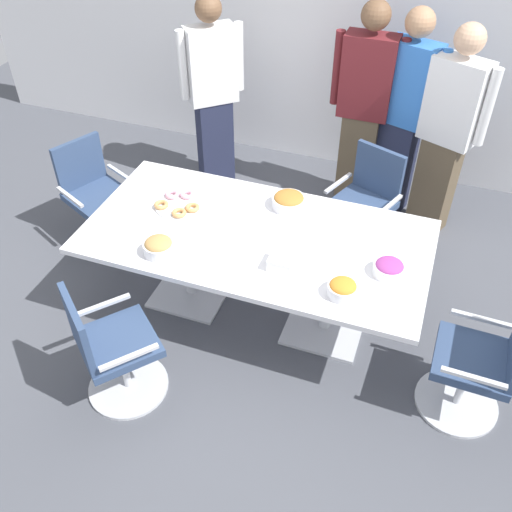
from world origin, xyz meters
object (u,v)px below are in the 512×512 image
object	(u,v)px
office_chair_0	(479,368)
person_standing_1	(364,105)
person_standing_2	(404,112)
conference_table	(256,248)
donut_platter	(178,204)
office_chair_2	(96,199)
office_chair_3	(112,352)
person_standing_3	(447,131)
snack_bowl_chips_orange	(343,288)
office_chair_1	(364,208)
person_standing_0	(213,92)
snack_bowl_candy_mix	(389,268)
snack_bowl_cookies	(159,246)
napkin_pile	(282,262)
snack_bowl_pretzels	(289,200)

from	to	relation	value
office_chair_0	person_standing_1	distance (m)	2.50
person_standing_2	person_standing_1	bearing A→B (deg)	20.03
conference_table	person_standing_1	world-z (taller)	person_standing_1
donut_platter	office_chair_2	bearing A→B (deg)	164.24
office_chair_3	person_standing_3	size ratio (longest dim) A/B	0.50
office_chair_2	snack_bowl_chips_orange	xyz separation A→B (m)	(2.30, -0.77, 0.40)
conference_table	office_chair_1	world-z (taller)	office_chair_1
person_standing_0	snack_bowl_candy_mix	xyz separation A→B (m)	(1.94, -1.70, -0.14)
office_chair_3	person_standing_0	bearing A→B (deg)	138.96
snack_bowl_cookies	napkin_pile	size ratio (longest dim) A/B	1.29
office_chair_3	person_standing_2	bearing A→B (deg)	104.86
snack_bowl_chips_orange	snack_bowl_cookies	size ratio (longest dim) A/B	0.90
person_standing_1	donut_platter	size ratio (longest dim) A/B	5.36
person_standing_3	napkin_pile	xyz separation A→B (m)	(-0.83, -1.82, -0.16)
person_standing_3	snack_bowl_pretzels	world-z (taller)	person_standing_3
office_chair_2	person_standing_2	distance (m)	2.74
conference_table	snack_bowl_chips_orange	bearing A→B (deg)	-28.39
office_chair_0	person_standing_2	xyz separation A→B (m)	(-0.88, 2.11, 0.56)
person_standing_0	snack_bowl_chips_orange	bearing A→B (deg)	88.99
office_chair_0	snack_bowl_cookies	world-z (taller)	office_chair_0
office_chair_3	snack_bowl_cookies	world-z (taller)	office_chair_3
person_standing_1	person_standing_2	bearing A→B (deg)	-177.92
snack_bowl_pretzels	office_chair_3	bearing A→B (deg)	-117.02
office_chair_0	office_chair_1	distance (m)	1.73
person_standing_0	snack_bowl_candy_mix	world-z (taller)	person_standing_0
office_chair_2	person_standing_1	bearing A→B (deg)	149.60
office_chair_1	person_standing_1	world-z (taller)	person_standing_1
person_standing_0	person_standing_1	xyz separation A→B (m)	(1.38, 0.13, 0.04)
person_standing_0	person_standing_3	world-z (taller)	person_standing_3
office_chair_2	person_standing_0	world-z (taller)	person_standing_0
office_chair_0	donut_platter	size ratio (longest dim) A/B	2.62
snack_bowl_pretzels	napkin_pile	xyz separation A→B (m)	(0.16, -0.65, -0.01)
snack_bowl_cookies	donut_platter	xyz separation A→B (m)	(-0.11, 0.53, -0.04)
conference_table	snack_bowl_pretzels	size ratio (longest dim) A/B	9.66
office_chair_3	snack_bowl_cookies	bearing A→B (deg)	124.34
napkin_pile	conference_table	bearing A→B (deg)	136.45
person_standing_0	snack_bowl_candy_mix	bearing A→B (deg)	97.17
office_chair_1	office_chair_3	world-z (taller)	same
napkin_pile	person_standing_1	bearing A→B (deg)	87.10
person_standing_3	snack_bowl_cookies	size ratio (longest dim) A/B	8.77
person_standing_2	donut_platter	xyz separation A→B (m)	(-1.37, -1.62, -0.20)
office_chair_1	snack_bowl_cookies	distance (m)	1.88
person_standing_3	snack_bowl_pretzels	distance (m)	1.54
snack_bowl_cookies	napkin_pile	distance (m)	0.83
person_standing_2	snack_bowl_chips_orange	world-z (taller)	person_standing_2
snack_bowl_chips_orange	snack_bowl_pretzels	size ratio (longest dim) A/B	0.76
person_standing_3	snack_bowl_cookies	xyz separation A→B (m)	(-1.64, -1.96, -0.15)
person_standing_3	napkin_pile	size ratio (longest dim) A/B	11.29
person_standing_3	snack_bowl_candy_mix	xyz separation A→B (m)	(-0.17, -1.65, -0.16)
office_chair_0	person_standing_2	world-z (taller)	person_standing_2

